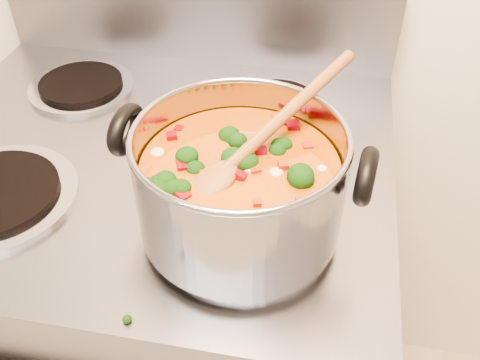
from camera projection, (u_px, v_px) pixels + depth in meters
The scene contains 4 objects.
electric_range at pixel (174, 316), 1.14m from camera, with size 0.76×0.68×1.08m.
stockpot at pixel (240, 184), 0.66m from camera, with size 0.32×0.26×0.16m.
wooden_spoon at pixel (251, 146), 0.63m from camera, with size 0.19×0.25×0.10m.
cooktop_crumbs at pixel (209, 263), 0.66m from camera, with size 0.39×0.09×0.01m.
Camera 1 is at (0.32, 0.53, 1.44)m, focal length 40.00 mm.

